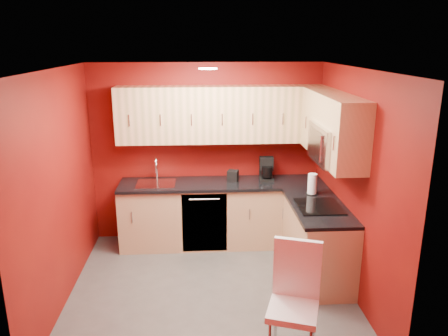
{
  "coord_description": "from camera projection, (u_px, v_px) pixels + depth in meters",
  "views": [
    {
      "loc": [
        -0.12,
        -4.48,
        2.77
      ],
      "look_at": [
        0.19,
        0.55,
        1.3
      ],
      "focal_mm": 35.0,
      "sensor_mm": 36.0,
      "label": 1
    }
  ],
  "objects": [
    {
      "name": "sink",
      "position": [
        156.0,
        181.0,
        5.92
      ],
      "size": [
        0.52,
        0.42,
        0.35
      ],
      "color": "silver",
      "rests_on": "countertop_back"
    },
    {
      "name": "cooktop",
      "position": [
        319.0,
        206.0,
        5.09
      ],
      "size": [
        0.5,
        0.55,
        0.01
      ],
      "primitive_type": "cube",
      "color": "black",
      "rests_on": "countertop_right"
    },
    {
      "name": "base_cabinets_right",
      "position": [
        317.0,
        242.0,
        5.27
      ],
      "size": [
        0.6,
        1.3,
        0.87
      ],
      "primitive_type": "cube",
      "color": "tan",
      "rests_on": "floor"
    },
    {
      "name": "floor",
      "position": [
        211.0,
        288.0,
        5.08
      ],
      "size": [
        3.2,
        3.2,
        0.0
      ],
      "primitive_type": "plane",
      "color": "#504E4B",
      "rests_on": "ground"
    },
    {
      "name": "wall_right",
      "position": [
        354.0,
        184.0,
        4.82
      ],
      "size": [
        0.0,
        3.0,
        3.0
      ],
      "primitive_type": "plane",
      "rotation": [
        1.57,
        0.0,
        -1.57
      ],
      "color": "maroon",
      "rests_on": "floor"
    },
    {
      "name": "dining_chair",
      "position": [
        293.0,
        304.0,
        3.86
      ],
      "size": [
        0.55,
        0.57,
        1.07
      ],
      "primitive_type": null,
      "rotation": [
        0.0,
        0.0,
        -0.33
      ],
      "color": "white",
      "rests_on": "floor"
    },
    {
      "name": "upper_cabinets_right",
      "position": [
        331.0,
        120.0,
        5.05
      ],
      "size": [
        0.35,
        1.55,
        0.75
      ],
      "color": "#E5B381",
      "rests_on": "wall_right"
    },
    {
      "name": "wall_front",
      "position": [
        215.0,
        250.0,
        3.29
      ],
      "size": [
        3.2,
        0.0,
        3.2
      ],
      "primitive_type": "plane",
      "rotation": [
        -1.57,
        0.0,
        0.0
      ],
      "color": "maroon",
      "rests_on": "floor"
    },
    {
      "name": "microwave",
      "position": [
        333.0,
        144.0,
        4.88
      ],
      "size": [
        0.42,
        0.76,
        0.42
      ],
      "color": "silver",
      "rests_on": "upper_cabinets_right"
    },
    {
      "name": "paper_towel",
      "position": [
        312.0,
        184.0,
        5.48
      ],
      "size": [
        0.18,
        0.18,
        0.26
      ],
      "primitive_type": null,
      "rotation": [
        0.0,
        0.0,
        -0.19
      ],
      "color": "white",
      "rests_on": "countertop_right"
    },
    {
      "name": "countertop_back",
      "position": [
        222.0,
        184.0,
        5.97
      ],
      "size": [
        2.8,
        0.63,
        0.04
      ],
      "primitive_type": "cube",
      "color": "black",
      "rests_on": "base_cabinets_back"
    },
    {
      "name": "napkin_holder",
      "position": [
        233.0,
        176.0,
        6.01
      ],
      "size": [
        0.18,
        0.18,
        0.15
      ],
      "primitive_type": null,
      "rotation": [
        0.0,
        0.0,
        -0.31
      ],
      "color": "black",
      "rests_on": "countertop_back"
    },
    {
      "name": "dishwasher_front",
      "position": [
        205.0,
        223.0,
        5.82
      ],
      "size": [
        0.6,
        0.02,
        0.82
      ],
      "primitive_type": "cube",
      "color": "black",
      "rests_on": "base_cabinets_back"
    },
    {
      "name": "wall_left",
      "position": [
        59.0,
        190.0,
        4.63
      ],
      "size": [
        0.0,
        3.0,
        3.0
      ],
      "primitive_type": "plane",
      "rotation": [
        1.57,
        0.0,
        1.57
      ],
      "color": "maroon",
      "rests_on": "floor"
    },
    {
      "name": "countertop_right",
      "position": [
        319.0,
        207.0,
        5.13
      ],
      "size": [
        0.63,
        1.27,
        0.04
      ],
      "primitive_type": "cube",
      "color": "black",
      "rests_on": "base_cabinets_right"
    },
    {
      "name": "base_cabinets_back",
      "position": [
        222.0,
        214.0,
        6.12
      ],
      "size": [
        2.8,
        0.6,
        0.87
      ],
      "primitive_type": "cube",
      "color": "tan",
      "rests_on": "floor"
    },
    {
      "name": "wall_back",
      "position": [
        207.0,
        153.0,
        6.16
      ],
      "size": [
        3.2,
        0.0,
        3.2
      ],
      "primitive_type": "plane",
      "rotation": [
        1.57,
        0.0,
        0.0
      ],
      "color": "maroon",
      "rests_on": "floor"
    },
    {
      "name": "upper_cabinets_back",
      "position": [
        221.0,
        114.0,
        5.85
      ],
      "size": [
        2.8,
        0.35,
        0.75
      ],
      "primitive_type": "cube",
      "color": "#E5B381",
      "rests_on": "wall_back"
    },
    {
      "name": "coffee_maker",
      "position": [
        267.0,
        169.0,
        6.03
      ],
      "size": [
        0.2,
        0.26,
        0.31
      ],
      "primitive_type": null,
      "rotation": [
        0.0,
        0.0,
        -0.04
      ],
      "color": "black",
      "rests_on": "countertop_back"
    },
    {
      "name": "ceiling",
      "position": [
        209.0,
        69.0,
        4.38
      ],
      "size": [
        3.2,
        3.2,
        0.0
      ],
      "primitive_type": "plane",
      "rotation": [
        3.14,
        0.0,
        0.0
      ],
      "color": "white",
      "rests_on": "wall_back"
    },
    {
      "name": "downlight",
      "position": [
        208.0,
        69.0,
        4.67
      ],
      "size": [
        0.2,
        0.2,
        0.01
      ],
      "primitive_type": "cylinder",
      "color": "white",
      "rests_on": "ceiling"
    }
  ]
}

